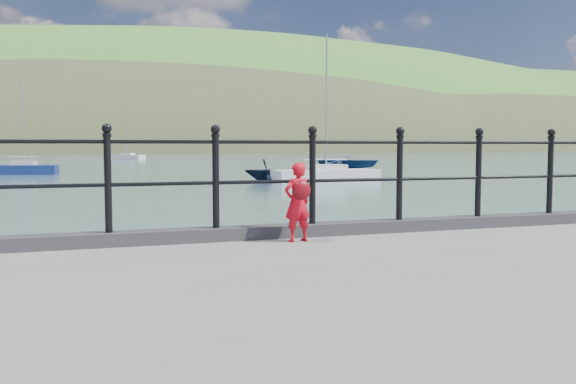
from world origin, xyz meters
name	(u,v)px	position (x,y,z in m)	size (l,w,h in m)	color
ground	(262,317)	(0.00, 0.00, 0.00)	(600.00, 600.00, 0.00)	#2D4251
kerb	(266,232)	(0.00, -0.15, 1.07)	(60.00, 0.30, 0.15)	#28282B
railing	(265,169)	(0.00, -0.15, 1.82)	(18.11, 0.11, 1.20)	black
far_shore	(186,207)	(38.34, 239.41, -22.57)	(830.00, 200.00, 156.00)	#333A21
child	(298,201)	(0.27, -0.54, 1.47)	(0.37, 0.33, 0.91)	red
launch_blue	(349,162)	(22.17, 45.93, 0.59)	(4.09, 5.72, 1.19)	navy
launch_navy	(266,170)	(8.35, 27.37, 0.67)	(2.19, 2.54, 1.34)	black
sailboat_near	(326,176)	(11.62, 26.04, 0.34)	(6.50, 2.22, 8.77)	silver
sailboat_deep	(128,157)	(4.93, 89.85, 0.34)	(5.15, 5.00, 8.26)	white
sailboat_port	(24,170)	(-5.93, 40.97, 0.34)	(4.80, 2.35, 6.88)	navy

